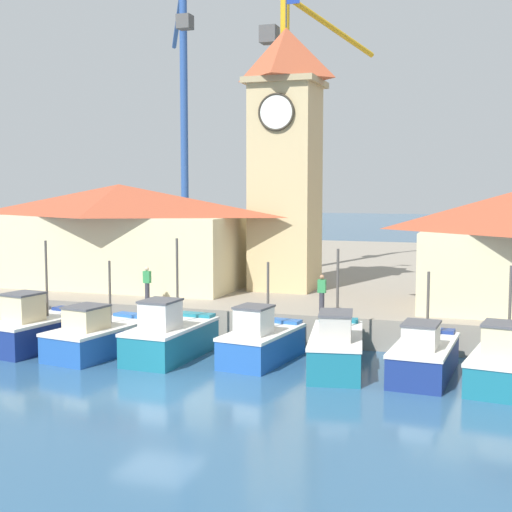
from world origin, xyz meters
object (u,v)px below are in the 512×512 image
Objects in this scene: fishing_boat_left_outer at (37,329)px; warehouse_left at (120,235)px; dock_worker_along_quay at (322,293)px; fishing_boat_right_outer at (505,364)px; fishing_boat_mid_left at (170,337)px; fishing_boat_right_inner at (424,356)px; fishing_boat_mid_right at (336,347)px; dock_worker_near_tower at (147,283)px; clock_tower at (286,153)px; port_crane_near at (184,150)px; port_crane_far at (288,164)px; fishing_boat_center at (261,342)px; fishing_boat_left_inner at (100,336)px.

fishing_boat_left_outer is 9.81m from warehouse_left.
fishing_boat_left_outer reaches higher than dock_worker_along_quay.
warehouse_left is (-19.41, 8.82, 3.32)m from fishing_boat_right_outer.
fishing_boat_mid_left is at bearing 179.87° from fishing_boat_right_outer.
dock_worker_along_quay is (-4.68, 4.21, 1.41)m from fishing_boat_right_inner.
fishing_boat_mid_right is 11.03m from dock_worker_near_tower.
dock_worker_along_quay is at bearing -19.31° from warehouse_left.
fishing_boat_mid_left reaches higher than dock_worker_along_quay.
port_crane_near reaches higher than clock_tower.
clock_tower is at bearing 119.21° from dock_worker_along_quay.
port_crane_far reaches higher than warehouse_left.
fishing_boat_center is at bearing -76.98° from port_crane_far.
fishing_boat_mid_left is 12.30m from fishing_boat_right_outer.
fishing_boat_mid_right is 30.64m from port_crane_near.
dock_worker_along_quay is at bearing 148.01° from fishing_boat_right_outer.
fishing_boat_right_inner is 0.28× the size of port_crane_far.
port_crane_near is 26.17m from dock_worker_along_quay.
fishing_boat_left_outer is 0.28× the size of port_crane_far.
fishing_boat_right_outer is at bearing -4.35° from fishing_boat_mid_right.
dock_worker_along_quay is at bearing 110.37° from fishing_boat_mid_right.
fishing_boat_left_inner reaches higher than dock_worker_along_quay.
port_crane_near is (-10.44, 24.49, 8.52)m from fishing_boat_mid_left.
fishing_boat_mid_right is 3.35× the size of dock_worker_along_quay.
dock_worker_along_quay is at bearing -52.34° from port_crane_near.
fishing_boat_mid_left is 13.16m from clock_tower.
clock_tower is (-4.97, 10.29, 7.52)m from fishing_boat_mid_right.
fishing_boat_left_inner is 19.87m from port_crane_far.
clock_tower is 9.21× the size of dock_worker_along_quay.
dock_worker_near_tower is at bearing 66.37° from fishing_boat_left_outer.
fishing_boat_mid_left is 6.18m from dock_worker_near_tower.
port_crane_near is 12.39× the size of dock_worker_along_quay.
fishing_boat_mid_left is 3.60m from fishing_boat_center.
warehouse_left is 12.01m from port_crane_far.
fishing_boat_left_outer is at bearing -174.28° from fishing_boat_center.
fishing_boat_right_inner is 0.36× the size of warehouse_left.
port_crane_far is at bearing 105.18° from clock_tower.
fishing_boat_center is 29.01m from port_crane_near.
fishing_boat_left_outer is at bearing -81.97° from warehouse_left.
fishing_boat_mid_right is at bearing 175.65° from fishing_boat_right_outer.
fishing_boat_center is 0.94× the size of fishing_boat_right_outer.
fishing_boat_right_outer reaches higher than dock_worker_near_tower.
port_crane_near reaches higher than fishing_boat_left_inner.
fishing_boat_mid_left is 0.31× the size of clock_tower.
warehouse_left is 16.89m from port_crane_near.
fishing_boat_mid_right is at bearing -69.63° from dock_worker_along_quay.
fishing_boat_right_outer is 2.85× the size of dock_worker_near_tower.
port_crane_far is 14.66m from dock_worker_near_tower.
port_crane_far reaches higher than fishing_boat_left_outer.
fishing_boat_right_inner is (3.13, -0.05, -0.07)m from fishing_boat_mid_right.
port_crane_far is (6.63, 9.23, 3.89)m from warehouse_left.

